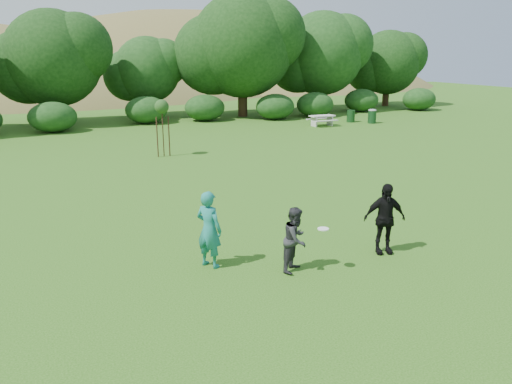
# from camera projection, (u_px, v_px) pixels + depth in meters

# --- Properties ---
(ground) EXTENTS (120.00, 120.00, 0.00)m
(ground) POSITION_uv_depth(u_px,v_px,m) (305.00, 264.00, 12.40)
(ground) COLOR #19470C
(ground) RESTS_ON ground
(player_teal) EXTENTS (0.77, 0.84, 1.92)m
(player_teal) POSITION_uv_depth(u_px,v_px,m) (209.00, 229.00, 12.05)
(player_teal) COLOR #1A766E
(player_teal) RESTS_ON ground
(player_grey) EXTENTS (0.98, 0.95, 1.59)m
(player_grey) POSITION_uv_depth(u_px,v_px,m) (296.00, 239.00, 11.87)
(player_grey) COLOR #29292C
(player_grey) RESTS_ON ground
(player_black) EXTENTS (1.18, 0.76, 1.88)m
(player_black) POSITION_uv_depth(u_px,v_px,m) (384.00, 219.00, 12.89)
(player_black) COLOR black
(player_black) RESTS_ON ground
(trash_can_near) EXTENTS (0.60, 0.60, 0.90)m
(trash_can_near) POSITION_uv_depth(u_px,v_px,m) (351.00, 116.00, 37.41)
(trash_can_near) COLOR #163E1A
(trash_can_near) RESTS_ON ground
(frisbee) EXTENTS (0.27, 0.27, 0.03)m
(frisbee) POSITION_uv_depth(u_px,v_px,m) (323.00, 229.00, 11.70)
(frisbee) COLOR white
(frisbee) RESTS_ON ground
(sapling) EXTENTS (0.70, 0.70, 2.85)m
(sapling) POSITION_uv_depth(u_px,v_px,m) (162.00, 108.00, 24.56)
(sapling) COLOR #3A2116
(sapling) RESTS_ON ground
(picnic_table) EXTENTS (1.80, 1.48, 0.76)m
(picnic_table) POSITION_uv_depth(u_px,v_px,m) (322.00, 119.00, 35.39)
(picnic_table) COLOR beige
(picnic_table) RESTS_ON ground
(trash_can_lidded) EXTENTS (0.60, 0.60, 1.05)m
(trash_can_lidded) POSITION_uv_depth(u_px,v_px,m) (372.00, 116.00, 36.78)
(trash_can_lidded) COLOR #153A1B
(trash_can_lidded) RESTS_ON ground
(hillside) EXTENTS (150.00, 72.00, 52.00)m
(hillside) POSITION_uv_depth(u_px,v_px,m) (76.00, 169.00, 75.56)
(hillside) COLOR olive
(hillside) RESTS_ON ground
(tree_row) EXTENTS (53.92, 10.38, 9.62)m
(tree_row) POSITION_uv_depth(u_px,v_px,m) (156.00, 55.00, 37.55)
(tree_row) COLOR #3A2616
(tree_row) RESTS_ON ground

